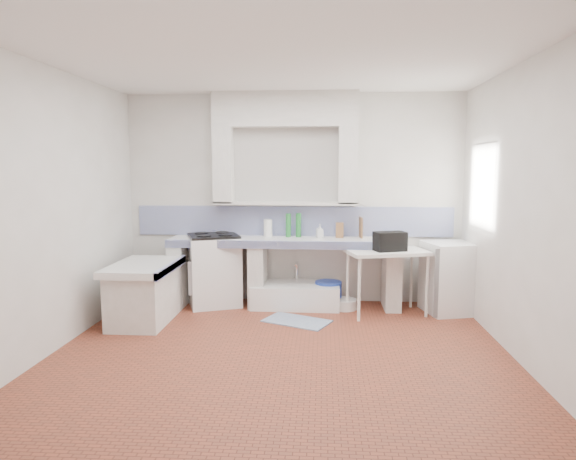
# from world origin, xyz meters

# --- Properties ---
(floor) EXTENTS (4.50, 4.50, 0.00)m
(floor) POSITION_xyz_m (0.00, 0.00, 0.00)
(floor) COLOR brown
(floor) RESTS_ON ground
(ceiling) EXTENTS (4.50, 4.50, 0.00)m
(ceiling) POSITION_xyz_m (0.00, 0.00, 2.80)
(ceiling) COLOR silver
(ceiling) RESTS_ON ground
(wall_back) EXTENTS (4.50, 0.00, 4.50)m
(wall_back) POSITION_xyz_m (0.00, 2.00, 1.40)
(wall_back) COLOR silver
(wall_back) RESTS_ON ground
(wall_front) EXTENTS (4.50, 0.00, 4.50)m
(wall_front) POSITION_xyz_m (0.00, -2.00, 1.40)
(wall_front) COLOR silver
(wall_front) RESTS_ON ground
(wall_left) EXTENTS (0.00, 4.50, 4.50)m
(wall_left) POSITION_xyz_m (-2.25, 0.00, 1.40)
(wall_left) COLOR silver
(wall_left) RESTS_ON ground
(wall_right) EXTENTS (0.00, 4.50, 4.50)m
(wall_right) POSITION_xyz_m (2.25, 0.00, 1.40)
(wall_right) COLOR silver
(wall_right) RESTS_ON ground
(alcove_mass) EXTENTS (1.90, 0.25, 0.45)m
(alcove_mass) POSITION_xyz_m (-0.10, 1.88, 2.58)
(alcove_mass) COLOR silver
(alcove_mass) RESTS_ON ground
(window_frame) EXTENTS (0.35, 0.86, 1.06)m
(window_frame) POSITION_xyz_m (2.42, 1.20, 1.60)
(window_frame) COLOR #3B2212
(window_frame) RESTS_ON ground
(lace_valance) EXTENTS (0.01, 0.84, 0.24)m
(lace_valance) POSITION_xyz_m (2.28, 1.20, 1.98)
(lace_valance) COLOR white
(lace_valance) RESTS_ON ground
(counter_slab) EXTENTS (3.00, 0.60, 0.08)m
(counter_slab) POSITION_xyz_m (-0.10, 1.70, 0.86)
(counter_slab) COLOR white
(counter_slab) RESTS_ON ground
(counter_lip) EXTENTS (3.00, 0.04, 0.10)m
(counter_lip) POSITION_xyz_m (-0.10, 1.42, 0.86)
(counter_lip) COLOR navy
(counter_lip) RESTS_ON ground
(counter_pier_left) EXTENTS (0.20, 0.55, 0.82)m
(counter_pier_left) POSITION_xyz_m (-1.50, 1.70, 0.41)
(counter_pier_left) COLOR silver
(counter_pier_left) RESTS_ON ground
(counter_pier_mid) EXTENTS (0.20, 0.55, 0.82)m
(counter_pier_mid) POSITION_xyz_m (-0.45, 1.70, 0.41)
(counter_pier_mid) COLOR silver
(counter_pier_mid) RESTS_ON ground
(counter_pier_right) EXTENTS (0.20, 0.55, 0.82)m
(counter_pier_right) POSITION_xyz_m (1.30, 1.70, 0.41)
(counter_pier_right) COLOR silver
(counter_pier_right) RESTS_ON ground
(peninsula_top) EXTENTS (0.70, 1.10, 0.08)m
(peninsula_top) POSITION_xyz_m (-1.70, 0.90, 0.66)
(peninsula_top) COLOR white
(peninsula_top) RESTS_ON ground
(peninsula_base) EXTENTS (0.60, 1.00, 0.62)m
(peninsula_base) POSITION_xyz_m (-1.70, 0.90, 0.31)
(peninsula_base) COLOR silver
(peninsula_base) RESTS_ON ground
(peninsula_lip) EXTENTS (0.04, 1.10, 0.10)m
(peninsula_lip) POSITION_xyz_m (-1.37, 0.90, 0.66)
(peninsula_lip) COLOR navy
(peninsula_lip) RESTS_ON ground
(backsplash) EXTENTS (4.27, 0.03, 0.40)m
(backsplash) POSITION_xyz_m (0.00, 1.99, 1.10)
(backsplash) COLOR navy
(backsplash) RESTS_ON ground
(stove) EXTENTS (0.83, 0.82, 0.91)m
(stove) POSITION_xyz_m (-1.04, 1.69, 0.46)
(stove) COLOR white
(stove) RESTS_ON ground
(sink) EXTENTS (1.15, 0.63, 0.27)m
(sink) POSITION_xyz_m (0.05, 1.69, 0.14)
(sink) COLOR white
(sink) RESTS_ON ground
(side_table) EXTENTS (1.08, 0.77, 0.04)m
(side_table) POSITION_xyz_m (1.20, 1.41, 0.40)
(side_table) COLOR white
(side_table) RESTS_ON ground
(fridge) EXTENTS (0.70, 0.70, 0.89)m
(fridge) POSITION_xyz_m (2.00, 1.55, 0.44)
(fridge) COLOR white
(fridge) RESTS_ON ground
(bucket_red) EXTENTS (0.35, 0.35, 0.29)m
(bucket_red) POSITION_xyz_m (-0.18, 1.56, 0.15)
(bucket_red) COLOR red
(bucket_red) RESTS_ON ground
(bucket_orange) EXTENTS (0.30, 0.30, 0.25)m
(bucket_orange) POSITION_xyz_m (0.15, 1.63, 0.12)
(bucket_orange) COLOR #CE6114
(bucket_orange) RESTS_ON ground
(bucket_blue) EXTENTS (0.42, 0.42, 0.33)m
(bucket_blue) POSITION_xyz_m (0.48, 1.71, 0.17)
(bucket_blue) COLOR #2240B5
(bucket_blue) RESTS_ON ground
(basin_white) EXTENTS (0.35, 0.35, 0.13)m
(basin_white) POSITION_xyz_m (0.69, 1.60, 0.06)
(basin_white) COLOR white
(basin_white) RESTS_ON ground
(water_bottle_a) EXTENTS (0.09, 0.09, 0.27)m
(water_bottle_a) POSITION_xyz_m (-0.06, 1.85, 0.13)
(water_bottle_a) COLOR silver
(water_bottle_a) RESTS_ON ground
(water_bottle_b) EXTENTS (0.07, 0.07, 0.27)m
(water_bottle_b) POSITION_xyz_m (0.14, 1.85, 0.13)
(water_bottle_b) COLOR silver
(water_bottle_b) RESTS_ON ground
(black_bag) EXTENTS (0.42, 0.33, 0.24)m
(black_bag) POSITION_xyz_m (1.22, 1.37, 0.92)
(black_bag) COLOR black
(black_bag) RESTS_ON side_table
(green_bottle_a) EXTENTS (0.08, 0.08, 0.32)m
(green_bottle_a) POSITION_xyz_m (-0.06, 1.85, 1.06)
(green_bottle_a) COLOR #22792F
(green_bottle_a) RESTS_ON counter_slab
(green_bottle_b) EXTENTS (0.08, 0.08, 0.32)m
(green_bottle_b) POSITION_xyz_m (0.08, 1.85, 1.06)
(green_bottle_b) COLOR #22792F
(green_bottle_b) RESTS_ON counter_slab
(knife_block) EXTENTS (0.10, 0.08, 0.20)m
(knife_block) POSITION_xyz_m (0.63, 1.83, 1.00)
(knife_block) COLOR olive
(knife_block) RESTS_ON counter_slab
(cutting_board) EXTENTS (0.04, 0.20, 0.27)m
(cutting_board) POSITION_xyz_m (0.90, 1.85, 1.04)
(cutting_board) COLOR olive
(cutting_board) RESTS_ON counter_slab
(paper_towel) EXTENTS (0.12, 0.12, 0.23)m
(paper_towel) POSITION_xyz_m (-0.33, 1.85, 1.01)
(paper_towel) COLOR white
(paper_towel) RESTS_ON counter_slab
(soap_bottle) EXTENTS (0.10, 0.10, 0.18)m
(soap_bottle) POSITION_xyz_m (0.36, 1.79, 0.99)
(soap_bottle) COLOR white
(soap_bottle) RESTS_ON counter_slab
(rug) EXTENTS (0.87, 0.71, 0.01)m
(rug) POSITION_xyz_m (0.10, 1.01, 0.01)
(rug) COLOR #374C7D
(rug) RESTS_ON ground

